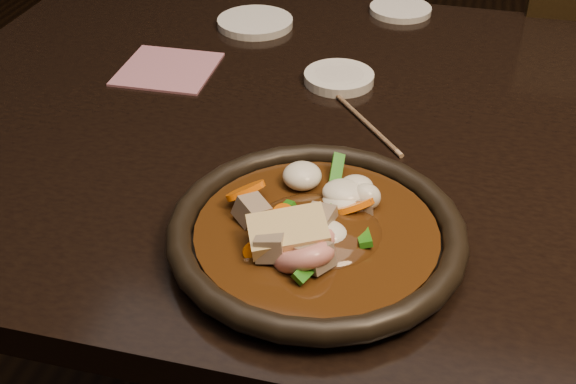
# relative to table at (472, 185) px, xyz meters

# --- Properties ---
(table) EXTENTS (1.60, 0.90, 0.75)m
(table) POSITION_rel_table_xyz_m (0.00, 0.00, 0.00)
(table) COLOR black
(table) RESTS_ON floor
(plate) EXTENTS (0.31, 0.31, 0.03)m
(plate) POSITION_rel_table_xyz_m (-0.16, -0.26, 0.09)
(plate) COLOR black
(plate) RESTS_ON table
(stirfry) EXTENTS (0.19, 0.21, 0.06)m
(stirfry) POSITION_rel_table_xyz_m (-0.16, -0.26, 0.10)
(stirfry) COLOR #351C09
(stirfry) RESTS_ON plate
(soy_dish) EXTENTS (0.10, 0.10, 0.01)m
(soy_dish) POSITION_rel_table_xyz_m (-0.21, 0.11, 0.08)
(soy_dish) COLOR white
(soy_dish) RESTS_ON table
(saucer_left) EXTENTS (0.13, 0.13, 0.01)m
(saucer_left) POSITION_rel_table_xyz_m (-0.39, 0.28, 0.08)
(saucer_left) COLOR white
(saucer_left) RESTS_ON table
(saucer_right) EXTENTS (0.11, 0.11, 0.01)m
(saucer_right) POSITION_rel_table_xyz_m (-0.15, 0.40, 0.08)
(saucer_right) COLOR white
(saucer_right) RESTS_ON table
(chopsticks) EXTENTS (0.15, 0.18, 0.01)m
(chopsticks) POSITION_rel_table_xyz_m (-0.17, 0.01, 0.08)
(chopsticks) COLOR tan
(chopsticks) RESTS_ON table
(napkin) EXTENTS (0.14, 0.14, 0.00)m
(napkin) POSITION_rel_table_xyz_m (-0.47, 0.08, 0.08)
(napkin) COLOR #A96878
(napkin) RESTS_ON table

